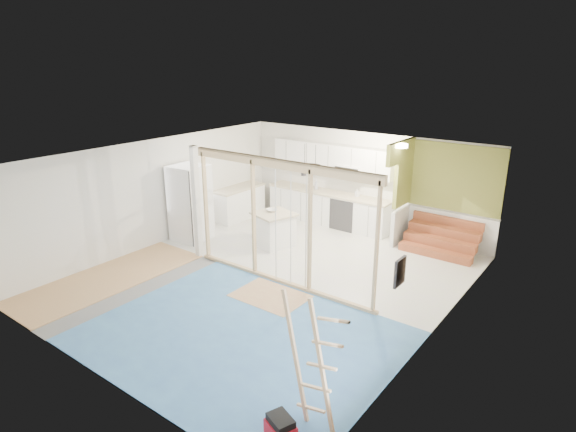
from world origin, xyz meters
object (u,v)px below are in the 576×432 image
Objects in this scene: fridge at (191,203)px; toolbox at (281,430)px; island at (274,230)px; ladder at (312,363)px.

fridge is 4.37× the size of toolbox.
island is 6.34m from toolbox.
toolbox is at bearing -106.69° from ladder.
island reaches higher than toolbox.
toolbox is at bearing -39.52° from fridge.
fridge is 7.04m from ladder.
island is 6.10m from ladder.
fridge is at bearing 149.51° from ladder.
fridge reaches higher than ladder.
fridge is at bearing -138.99° from island.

